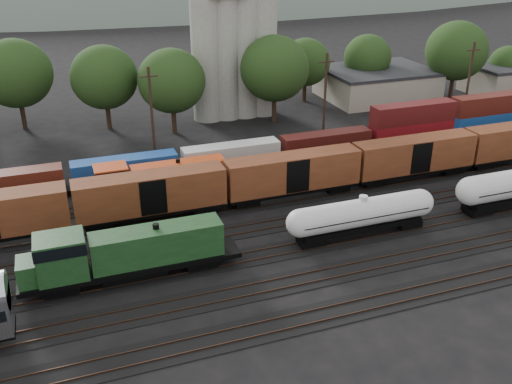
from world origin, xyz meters
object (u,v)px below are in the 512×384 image
object	(u,v)px
green_locomotive	(119,253)
orange_locomotive	(152,179)
grain_silo	(233,44)
tank_car_a	(362,214)

from	to	relation	value
green_locomotive	orange_locomotive	distance (m)	15.99
green_locomotive	grain_silo	bearing A→B (deg)	60.47
green_locomotive	tank_car_a	world-z (taller)	green_locomotive
orange_locomotive	grain_silo	bearing A→B (deg)	55.75
green_locomotive	grain_silo	world-z (taller)	grain_silo
green_locomotive	tank_car_a	distance (m)	22.83
green_locomotive	grain_silo	distance (m)	47.88
tank_car_a	orange_locomotive	xyz separation A→B (m)	(-17.30, 15.00, 0.01)
tank_car_a	green_locomotive	bearing A→B (deg)	180.00
green_locomotive	orange_locomotive	xyz separation A→B (m)	(5.52, 15.00, -0.30)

